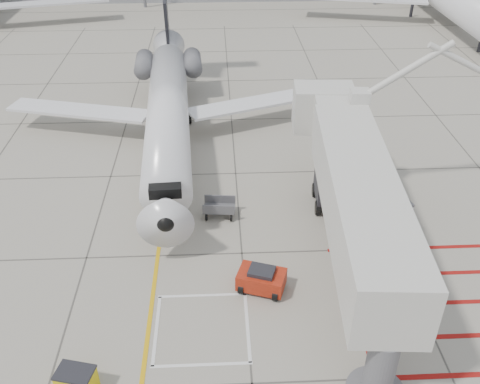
{
  "coord_description": "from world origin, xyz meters",
  "views": [
    {
      "loc": [
        -1.1,
        -17.42,
        17.88
      ],
      "look_at": [
        0.0,
        6.0,
        2.5
      ],
      "focal_mm": 40.0,
      "sensor_mm": 36.0,
      "label": 1
    }
  ],
  "objects_px": {
    "regional_jet": "(166,104)",
    "spill_bin": "(77,382)",
    "pushback_tug": "(261,279)",
    "jet_bridge": "(359,211)"
  },
  "relations": [
    {
      "from": "pushback_tug",
      "to": "spill_bin",
      "type": "bearing_deg",
      "value": -125.55
    },
    {
      "from": "regional_jet",
      "to": "pushback_tug",
      "type": "relative_size",
      "value": 13.79
    },
    {
      "from": "pushback_tug",
      "to": "spill_bin",
      "type": "distance_m",
      "value": 9.25
    },
    {
      "from": "regional_jet",
      "to": "jet_bridge",
      "type": "distance_m",
      "value": 15.53
    },
    {
      "from": "regional_jet",
      "to": "spill_bin",
      "type": "distance_m",
      "value": 18.75
    },
    {
      "from": "jet_bridge",
      "to": "spill_bin",
      "type": "xyz_separation_m",
      "value": [
        -11.92,
        -6.03,
        -3.34
      ]
    },
    {
      "from": "regional_jet",
      "to": "pushback_tug",
      "type": "distance_m",
      "value": 14.3
    },
    {
      "from": "jet_bridge",
      "to": "spill_bin",
      "type": "height_order",
      "value": "jet_bridge"
    },
    {
      "from": "jet_bridge",
      "to": "spill_bin",
      "type": "relative_size",
      "value": 14.31
    },
    {
      "from": "pushback_tug",
      "to": "spill_bin",
      "type": "xyz_separation_m",
      "value": [
        -7.53,
        -5.37,
        -0.04
      ]
    }
  ]
}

